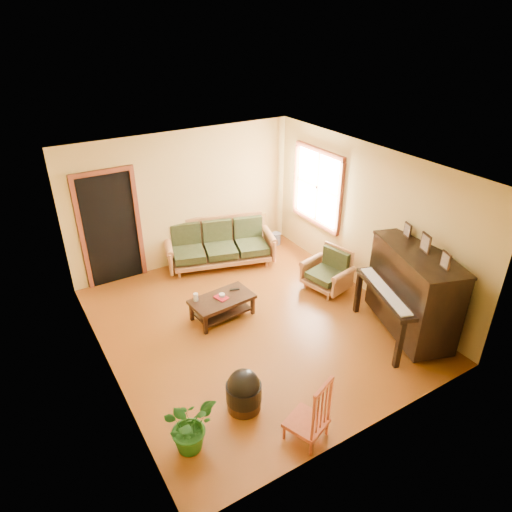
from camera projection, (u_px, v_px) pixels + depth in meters
floor at (253, 324)px, 7.35m from camera, size 5.00×5.00×0.00m
doorway at (111, 230)px, 8.06m from camera, size 1.08×0.16×2.05m
window at (318, 187)px, 8.62m from camera, size 0.12×1.36×1.46m
sofa at (220, 244)px, 8.85m from camera, size 2.23×1.41×0.89m
coffee_table at (222, 307)px, 7.43m from camera, size 1.06×0.64×0.37m
armchair at (327, 271)px, 8.09m from camera, size 0.87×0.90×0.76m
piano at (412, 294)px, 6.83m from camera, size 1.41×1.83×1.42m
footstool at (244, 395)px, 5.71m from camera, size 0.46×0.46×0.43m
red_chair at (307, 408)px, 5.20m from camera, size 0.56×0.59×0.91m
leaning_frame at (256, 229)px, 9.72m from camera, size 0.51×0.14×0.67m
ceramic_crock at (276, 239)px, 9.80m from camera, size 0.24×0.24×0.25m
potted_plant at (189, 426)px, 5.14m from camera, size 0.74×0.70×0.66m
book at (218, 300)px, 7.28m from camera, size 0.21×0.25×0.02m
candle at (196, 297)px, 7.25m from camera, size 0.10×0.10×0.13m
glass_jar at (222, 296)px, 7.35m from camera, size 0.13×0.13×0.06m
remote at (234, 289)px, 7.56m from camera, size 0.17×0.09×0.02m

